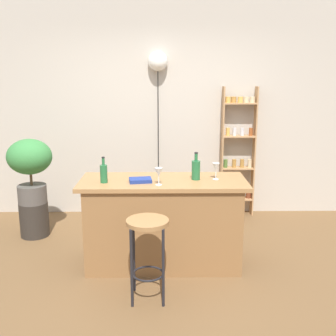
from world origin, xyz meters
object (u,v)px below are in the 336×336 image
(bar_stool, at_px, (148,240))
(spice_shelf, at_px, (238,152))
(plant_stool, at_px, (34,219))
(bottle_olive_oil, at_px, (104,173))
(potted_plant, at_px, (30,164))
(bottle_soda_blue, at_px, (196,169))
(wine_glass_center, at_px, (216,168))
(cookbook, at_px, (140,180))
(pendant_globe_light, at_px, (158,63))
(wine_glass_left, at_px, (159,173))

(bar_stool, bearing_deg, spice_shelf, 62.24)
(plant_stool, xyz_separation_m, bottle_olive_oil, (0.98, -0.85, 0.77))
(potted_plant, height_order, bottle_soda_blue, potted_plant)
(wine_glass_center, distance_m, cookbook, 0.74)
(bar_stool, relative_size, spice_shelf, 0.41)
(potted_plant, relative_size, wine_glass_center, 4.62)
(plant_stool, height_order, bottle_soda_blue, bottle_soda_blue)
(plant_stool, relative_size, bottle_soda_blue, 1.52)
(plant_stool, bearing_deg, potted_plant, 0.00)
(potted_plant, bearing_deg, wine_glass_center, -19.86)
(potted_plant, relative_size, bottle_soda_blue, 2.80)
(bottle_olive_oil, bearing_deg, bar_stool, -52.27)
(potted_plant, xyz_separation_m, bottle_soda_blue, (1.86, -0.74, 0.11))
(plant_stool, distance_m, bottle_soda_blue, 2.15)
(plant_stool, relative_size, pendant_globe_light, 0.19)
(cookbook, bearing_deg, bottle_olive_oil, 174.89)
(potted_plant, xyz_separation_m, pendant_globe_light, (1.47, 0.78, 1.15))
(spice_shelf, relative_size, plant_stool, 4.21)
(cookbook, bearing_deg, bar_stool, -89.57)
(spice_shelf, bearing_deg, wine_glass_left, -121.74)
(wine_glass_center, relative_size, cookbook, 0.78)
(bottle_soda_blue, xyz_separation_m, bottle_olive_oil, (-0.88, -0.11, -0.01))
(plant_stool, xyz_separation_m, potted_plant, (0.00, 0.00, 0.67))
(spice_shelf, bearing_deg, potted_plant, -163.71)
(cookbook, height_order, pendant_globe_light, pendant_globe_light)
(spice_shelf, bearing_deg, bottle_olive_oil, -134.48)
(bottle_soda_blue, xyz_separation_m, wine_glass_left, (-0.36, -0.20, 0.02))
(potted_plant, bearing_deg, bottle_soda_blue, -21.83)
(spice_shelf, height_order, potted_plant, spice_shelf)
(cookbook, distance_m, pendant_globe_light, 1.97)
(cookbook, bearing_deg, pendant_globe_light, 76.42)
(bar_stool, xyz_separation_m, pendant_globe_light, (0.06, 2.19, 1.49))
(potted_plant, xyz_separation_m, wine_glass_left, (1.50, -0.94, 0.12))
(wine_glass_left, distance_m, cookbook, 0.23)
(wine_glass_left, bearing_deg, plant_stool, 147.80)
(spice_shelf, bearing_deg, bottle_soda_blue, -114.66)
(bar_stool, bearing_deg, pendant_globe_light, 88.32)
(plant_stool, xyz_separation_m, cookbook, (1.32, -0.83, 0.70))
(spice_shelf, distance_m, potted_plant, 2.65)
(wine_glass_center, bearing_deg, pendant_globe_light, 110.87)
(bottle_olive_oil, distance_m, wine_glass_left, 0.53)
(wine_glass_left, bearing_deg, potted_plant, 147.80)
(wine_glass_left, bearing_deg, wine_glass_center, 19.92)
(bar_stool, bearing_deg, bottle_olive_oil, 127.73)
(wine_glass_left, height_order, cookbook, wine_glass_left)
(bottle_olive_oil, distance_m, pendant_globe_light, 2.00)
(spice_shelf, bearing_deg, wine_glass_center, -108.16)
(wine_glass_center, bearing_deg, bar_stool, -134.05)
(bottle_olive_oil, height_order, wine_glass_left, bottle_olive_oil)
(bottle_olive_oil, distance_m, cookbook, 0.35)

